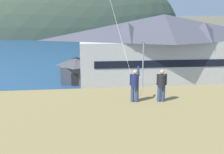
{
  "coord_description": "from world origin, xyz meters",
  "views": [
    {
      "loc": [
        -2.57,
        -22.7,
        12.36
      ],
      "look_at": [
        0.82,
        9.0,
        4.05
      ],
      "focal_mm": 44.4,
      "sensor_mm": 36.0,
      "label": 1
    }
  ],
  "objects_px": {
    "parked_car_corner_spot": "(64,138)",
    "person_companion": "(162,84)",
    "harbor_lodge": "(163,47)",
    "storage_shed_waterside": "(77,69)",
    "parked_car_front_row_end": "(181,132)",
    "parking_light_pole": "(143,69)",
    "moored_boat_wharfside": "(84,65)",
    "parked_car_lone_by_shed": "(105,106)",
    "person_kite_flyer": "(135,84)",
    "parked_car_mid_row_near": "(177,106)",
    "parked_car_mid_row_far": "(61,112)",
    "wharf_dock": "(99,64)",
    "parked_car_back_row_left": "(122,137)"
  },
  "relations": [
    {
      "from": "parked_car_corner_spot",
      "to": "person_companion",
      "type": "xyz_separation_m",
      "value": [
        5.89,
        -8.76,
        7.23
      ]
    },
    {
      "from": "harbor_lodge",
      "to": "storage_shed_waterside",
      "type": "distance_m",
      "value": 14.58
    },
    {
      "from": "parked_car_front_row_end",
      "to": "storage_shed_waterside",
      "type": "bearing_deg",
      "value": 114.47
    },
    {
      "from": "parking_light_pole",
      "to": "parked_car_corner_spot",
      "type": "bearing_deg",
      "value": -130.46
    },
    {
      "from": "moored_boat_wharfside",
      "to": "harbor_lodge",
      "type": "bearing_deg",
      "value": -39.94
    },
    {
      "from": "parked_car_lone_by_shed",
      "to": "person_kite_flyer",
      "type": "bearing_deg",
      "value": -89.01
    },
    {
      "from": "person_kite_flyer",
      "to": "person_companion",
      "type": "xyz_separation_m",
      "value": [
        1.41,
        -0.1,
        -0.02
      ]
    },
    {
      "from": "storage_shed_waterside",
      "to": "parked_car_corner_spot",
      "type": "relative_size",
      "value": 1.31
    },
    {
      "from": "parked_car_lone_by_shed",
      "to": "parked_car_corner_spot",
      "type": "height_order",
      "value": "same"
    },
    {
      "from": "harbor_lodge",
      "to": "person_companion",
      "type": "distance_m",
      "value": 31.59
    },
    {
      "from": "parked_car_front_row_end",
      "to": "parked_car_corner_spot",
      "type": "relative_size",
      "value": 1.02
    },
    {
      "from": "moored_boat_wharfside",
      "to": "parked_car_mid_row_near",
      "type": "distance_m",
      "value": 27.86
    },
    {
      "from": "parked_car_mid_row_far",
      "to": "parked_car_front_row_end",
      "type": "bearing_deg",
      "value": -28.3
    },
    {
      "from": "storage_shed_waterside",
      "to": "parking_light_pole",
      "type": "xyz_separation_m",
      "value": [
        8.48,
        -10.86,
        2.33
      ]
    },
    {
      "from": "storage_shed_waterside",
      "to": "parked_car_mid_row_far",
      "type": "height_order",
      "value": "storage_shed_waterside"
    },
    {
      "from": "wharf_dock",
      "to": "parked_car_front_row_end",
      "type": "relative_size",
      "value": 3.45
    },
    {
      "from": "person_kite_flyer",
      "to": "parked_car_lone_by_shed",
      "type": "bearing_deg",
      "value": 90.99
    },
    {
      "from": "harbor_lodge",
      "to": "storage_shed_waterside",
      "type": "height_order",
      "value": "harbor_lodge"
    },
    {
      "from": "storage_shed_waterside",
      "to": "moored_boat_wharfside",
      "type": "distance_m",
      "value": 10.76
    },
    {
      "from": "moored_boat_wharfside",
      "to": "parked_car_corner_spot",
      "type": "bearing_deg",
      "value": -93.36
    },
    {
      "from": "harbor_lodge",
      "to": "parked_car_lone_by_shed",
      "type": "bearing_deg",
      "value": -127.72
    },
    {
      "from": "parking_light_pole",
      "to": "person_kite_flyer",
      "type": "height_order",
      "value": "person_kite_flyer"
    },
    {
      "from": "parking_light_pole",
      "to": "parked_car_mid_row_far",
      "type": "bearing_deg",
      "value": -155.19
    },
    {
      "from": "storage_shed_waterside",
      "to": "parked_car_front_row_end",
      "type": "distance_m",
      "value": 23.76
    },
    {
      "from": "wharf_dock",
      "to": "parked_car_lone_by_shed",
      "type": "height_order",
      "value": "parked_car_lone_by_shed"
    },
    {
      "from": "wharf_dock",
      "to": "person_kite_flyer",
      "type": "height_order",
      "value": "person_kite_flyer"
    },
    {
      "from": "storage_shed_waterside",
      "to": "parked_car_front_row_end",
      "type": "height_order",
      "value": "storage_shed_waterside"
    },
    {
      "from": "parked_car_corner_spot",
      "to": "parked_car_back_row_left",
      "type": "height_order",
      "value": "same"
    },
    {
      "from": "harbor_lodge",
      "to": "person_kite_flyer",
      "type": "bearing_deg",
      "value": -109.1
    },
    {
      "from": "moored_boat_wharfside",
      "to": "person_companion",
      "type": "height_order",
      "value": "person_companion"
    },
    {
      "from": "parked_car_corner_spot",
      "to": "parking_light_pole",
      "type": "distance_m",
      "value": 14.66
    },
    {
      "from": "moored_boat_wharfside",
      "to": "parking_light_pole",
      "type": "height_order",
      "value": "parking_light_pole"
    },
    {
      "from": "moored_boat_wharfside",
      "to": "parked_car_lone_by_shed",
      "type": "height_order",
      "value": "moored_boat_wharfside"
    },
    {
      "from": "parked_car_mid_row_near",
      "to": "person_companion",
      "type": "relative_size",
      "value": 2.46
    },
    {
      "from": "harbor_lodge",
      "to": "parked_car_mid_row_far",
      "type": "xyz_separation_m",
      "value": [
        -15.65,
        -15.2,
        -4.72
      ]
    },
    {
      "from": "moored_boat_wharfside",
      "to": "person_kite_flyer",
      "type": "height_order",
      "value": "person_kite_flyer"
    },
    {
      "from": "parked_car_mid_row_near",
      "to": "moored_boat_wharfside",
      "type": "bearing_deg",
      "value": 112.29
    },
    {
      "from": "wharf_dock",
      "to": "storage_shed_waterside",
      "type": "bearing_deg",
      "value": -109.32
    },
    {
      "from": "parked_car_front_row_end",
      "to": "parked_car_mid_row_far",
      "type": "xyz_separation_m",
      "value": [
        -11.35,
        6.11,
        0.0
      ]
    },
    {
      "from": "moored_boat_wharfside",
      "to": "parked_car_front_row_end",
      "type": "bearing_deg",
      "value": -74.89
    },
    {
      "from": "parked_car_corner_spot",
      "to": "parked_car_mid_row_far",
      "type": "height_order",
      "value": "same"
    },
    {
      "from": "storage_shed_waterside",
      "to": "parked_car_lone_by_shed",
      "type": "bearing_deg",
      "value": -76.32
    },
    {
      "from": "storage_shed_waterside",
      "to": "parked_car_lone_by_shed",
      "type": "relative_size",
      "value": 1.32
    },
    {
      "from": "parked_car_front_row_end",
      "to": "parked_car_corner_spot",
      "type": "bearing_deg",
      "value": -179.45
    },
    {
      "from": "parked_car_lone_by_shed",
      "to": "parked_car_back_row_left",
      "type": "relative_size",
      "value": 0.97
    },
    {
      "from": "parked_car_lone_by_shed",
      "to": "person_companion",
      "type": "relative_size",
      "value": 2.42
    },
    {
      "from": "parked_car_lone_by_shed",
      "to": "parked_car_mid_row_near",
      "type": "relative_size",
      "value": 0.98
    },
    {
      "from": "wharf_dock",
      "to": "parked_car_mid_row_near",
      "type": "bearing_deg",
      "value": -75.3
    },
    {
      "from": "storage_shed_waterside",
      "to": "parked_car_corner_spot",
      "type": "xyz_separation_m",
      "value": [
        -0.76,
        -21.7,
        -1.15
      ]
    },
    {
      "from": "storage_shed_waterside",
      "to": "parked_car_mid_row_far",
      "type": "xyz_separation_m",
      "value": [
        -1.52,
        -15.49,
        -1.15
      ]
    }
  ]
}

